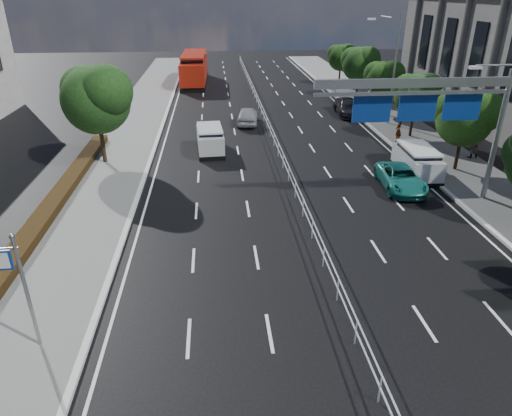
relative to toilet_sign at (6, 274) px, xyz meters
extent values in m
plane|color=black|center=(10.95, 0.00, -2.94)|extent=(160.00, 160.00, 0.00)
cube|color=slate|center=(-0.55, 0.00, -2.87)|extent=(5.00, 140.00, 0.14)
cube|color=silver|center=(1.95, 0.00, -2.87)|extent=(0.25, 140.00, 0.15)
cube|color=silver|center=(10.95, 22.50, -1.94)|extent=(0.05, 85.00, 0.05)
cube|color=silver|center=(10.95, 22.50, -2.39)|extent=(0.05, 85.00, 0.05)
cube|color=black|center=(-2.35, 5.00, -2.58)|extent=(1.00, 36.00, 0.44)
cylinder|color=gray|center=(0.45, 0.00, -0.84)|extent=(0.12, 0.12, 4.20)
sphere|color=gray|center=(0.45, 0.00, 1.31)|extent=(0.18, 0.18, 0.18)
cylinder|color=gray|center=(21.55, 10.00, 0.66)|extent=(0.28, 0.28, 7.20)
cube|color=gray|center=(16.55, 10.00, 3.66)|extent=(10.20, 0.25, 0.45)
cube|color=gray|center=(16.55, 10.00, 3.16)|extent=(10.20, 0.18, 0.18)
cylinder|color=gray|center=(20.55, 10.00, 4.46)|extent=(2.00, 0.10, 0.10)
cube|color=silver|center=(19.55, 10.00, 4.36)|extent=(0.60, 0.25, 0.15)
cube|color=navy|center=(19.35, 10.18, 2.36)|extent=(2.00, 0.08, 1.40)
cube|color=white|center=(19.35, 10.23, 2.36)|extent=(1.80, 0.02, 1.20)
cube|color=navy|center=(16.95, 10.18, 2.36)|extent=(2.00, 0.08, 1.40)
cube|color=white|center=(16.95, 10.23, 2.36)|extent=(1.80, 0.02, 1.20)
cube|color=navy|center=(14.55, 10.18, 2.36)|extent=(2.00, 0.08, 1.40)
cube|color=white|center=(14.55, 10.23, 2.36)|extent=(1.80, 0.02, 1.20)
cylinder|color=gray|center=(21.75, 26.00, 1.56)|extent=(0.16, 0.16, 9.00)
cylinder|color=gray|center=(20.55, 26.00, 5.86)|extent=(0.10, 2.40, 0.10)
cube|color=silver|center=(19.35, 26.00, 5.71)|extent=(0.60, 0.25, 0.15)
cylinder|color=black|center=(-1.05, 18.00, -1.19)|extent=(0.28, 0.28, 3.50)
sphere|color=#133310|center=(-1.05, 18.00, 1.40)|extent=(4.40, 4.40, 4.40)
sphere|color=#133310|center=(-0.17, 17.34, 2.10)|extent=(3.30, 3.30, 3.30)
sphere|color=#133310|center=(-1.82, 18.66, 1.96)|extent=(3.08, 3.08, 3.08)
cylinder|color=black|center=(22.15, 14.50, -1.54)|extent=(0.22, 0.22, 2.80)
sphere|color=black|center=(22.15, 14.50, 0.53)|extent=(3.50, 3.50, 3.50)
sphere|color=black|center=(22.85, 13.97, 1.09)|extent=(2.62, 2.62, 2.62)
sphere|color=black|center=(21.54, 15.03, 0.98)|extent=(2.45, 2.45, 2.45)
cylinder|color=black|center=(22.15, 22.00, -1.59)|extent=(0.22, 0.22, 2.70)
sphere|color=#133310|center=(22.15, 22.00, 0.40)|extent=(3.30, 3.30, 3.30)
sphere|color=#133310|center=(22.81, 21.50, 0.94)|extent=(2.48, 2.48, 2.47)
sphere|color=#133310|center=(21.58, 22.50, 0.84)|extent=(2.31, 2.31, 2.31)
cylinder|color=black|center=(22.15, 29.50, -1.62)|extent=(0.21, 0.21, 2.65)
sphere|color=black|center=(22.15, 29.50, 0.34)|extent=(3.20, 3.20, 3.20)
sphere|color=black|center=(22.79, 29.02, 0.87)|extent=(2.40, 2.40, 2.40)
sphere|color=black|center=(21.59, 29.98, 0.77)|extent=(2.24, 2.24, 2.24)
cylinder|color=black|center=(22.15, 37.00, -1.52)|extent=(0.23, 0.23, 2.85)
sphere|color=#133310|center=(22.15, 37.00, 0.59)|extent=(3.60, 3.60, 3.60)
sphere|color=#133310|center=(22.87, 36.46, 1.16)|extent=(2.70, 2.70, 2.70)
sphere|color=#133310|center=(21.52, 37.54, 1.05)|extent=(2.52, 2.52, 2.52)
cylinder|color=black|center=(22.15, 44.50, -1.64)|extent=(0.21, 0.21, 2.60)
sphere|color=black|center=(22.15, 44.50, 0.28)|extent=(3.10, 3.10, 3.10)
sphere|color=black|center=(22.77, 44.03, 0.80)|extent=(2.32, 2.33, 2.32)
sphere|color=black|center=(21.61, 44.97, 0.70)|extent=(2.17, 2.17, 2.17)
cube|color=black|center=(6.14, 19.95, -2.79)|extent=(2.09, 4.35, 0.30)
cube|color=silver|center=(6.14, 19.95, -2.06)|extent=(2.05, 4.26, 1.25)
cube|color=black|center=(6.14, 19.95, -1.43)|extent=(1.83, 3.09, 0.55)
cube|color=silver|center=(6.14, 19.95, -1.16)|extent=(1.92, 3.34, 0.11)
cylinder|color=black|center=(5.48, 18.53, -2.63)|extent=(0.30, 0.64, 0.62)
cylinder|color=black|center=(6.98, 18.63, -2.63)|extent=(0.30, 0.64, 0.62)
cylinder|color=black|center=(5.31, 21.27, -2.63)|extent=(0.30, 0.64, 0.62)
cylinder|color=black|center=(6.81, 21.36, -2.63)|extent=(0.30, 0.64, 0.62)
cube|color=black|center=(4.24, 47.15, -2.76)|extent=(3.23, 12.32, 0.37)
cube|color=#A01A0B|center=(4.24, 47.15, -1.19)|extent=(3.16, 12.08, 2.49)
cube|color=black|center=(4.24, 47.15, 0.06)|extent=(2.85, 8.71, 1.10)
cube|color=#A01A0B|center=(4.24, 47.15, 0.61)|extent=(2.98, 9.43, 0.22)
cylinder|color=black|center=(2.94, 43.22, -2.57)|extent=(0.34, 0.76, 0.75)
cylinder|color=black|center=(5.34, 43.16, -2.57)|extent=(0.34, 0.76, 0.75)
cylinder|color=black|center=(3.14, 51.15, -2.57)|extent=(0.34, 0.76, 0.75)
cylinder|color=black|center=(5.55, 51.09, -2.57)|extent=(0.34, 0.76, 0.75)
imported|color=#9EA0A5|center=(9.42, 27.33, -2.20)|extent=(2.24, 4.53, 1.49)
imported|color=black|center=(3.56, 61.45, -2.15)|extent=(2.32, 4.98, 1.58)
cube|color=black|center=(19.25, 14.00, -2.79)|extent=(2.08, 4.54, 0.30)
cube|color=silver|center=(19.25, 14.00, -2.05)|extent=(2.04, 4.45, 1.26)
cube|color=black|center=(19.25, 14.00, -1.42)|extent=(1.84, 3.22, 0.56)
cube|color=silver|center=(19.25, 14.00, -1.14)|extent=(1.93, 3.49, 0.11)
cylinder|color=black|center=(18.41, 12.59, -2.63)|extent=(0.29, 0.64, 0.63)
cylinder|color=black|center=(19.97, 12.52, -2.63)|extent=(0.29, 0.64, 0.63)
cylinder|color=black|center=(18.54, 15.48, -2.63)|extent=(0.29, 0.64, 0.63)
cylinder|color=black|center=(20.09, 15.41, -2.63)|extent=(0.29, 0.64, 0.63)
imported|color=#1A7870|center=(17.45, 12.00, -2.29)|extent=(2.47, 4.84, 1.31)
imported|color=black|center=(19.11, 29.66, -2.22)|extent=(2.32, 5.11, 1.45)
imported|color=gray|center=(20.55, 20.60, -1.92)|extent=(0.76, 0.75, 1.77)
imported|color=gray|center=(24.35, 16.58, -1.88)|extent=(0.90, 0.70, 1.85)
camera|label=1|loc=(6.55, -12.33, 7.89)|focal=32.00mm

